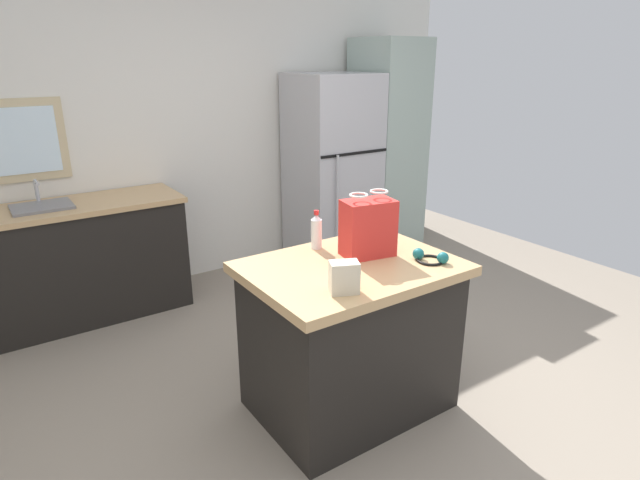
# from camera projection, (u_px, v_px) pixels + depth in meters

# --- Properties ---
(ground) EXTENTS (6.45, 6.45, 0.00)m
(ground) POSITION_uv_depth(u_px,v_px,m) (385.00, 408.00, 3.10)
(ground) COLOR gray
(back_wall) EXTENTS (5.37, 0.13, 2.68)m
(back_wall) POSITION_uv_depth(u_px,v_px,m) (196.00, 128.00, 4.64)
(back_wall) COLOR silver
(back_wall) RESTS_ON ground
(kitchen_island) EXTENTS (1.12, 0.83, 0.89)m
(kitchen_island) POSITION_uv_depth(u_px,v_px,m) (350.00, 336.00, 2.98)
(kitchen_island) COLOR black
(kitchen_island) RESTS_ON ground
(refrigerator) EXTENTS (0.75, 0.72, 1.80)m
(refrigerator) POSITION_uv_depth(u_px,v_px,m) (332.00, 171.00, 5.09)
(refrigerator) COLOR #B7B7BC
(refrigerator) RESTS_ON ground
(tall_cabinet) EXTENTS (0.57, 0.64, 2.11)m
(tall_cabinet) POSITION_uv_depth(u_px,v_px,m) (387.00, 148.00, 5.40)
(tall_cabinet) COLOR #9EB2A8
(tall_cabinet) RESTS_ON ground
(sink_counter) EXTENTS (1.51, 0.60, 1.10)m
(sink_counter) POSITION_uv_depth(u_px,v_px,m) (83.00, 260.00, 4.05)
(sink_counter) COLOR black
(sink_counter) RESTS_ON ground
(shopping_bag) EXTENTS (0.31, 0.22, 0.36)m
(shopping_bag) POSITION_uv_depth(u_px,v_px,m) (368.00, 228.00, 2.92)
(shopping_bag) COLOR red
(shopping_bag) RESTS_ON kitchen_island
(small_box) EXTENTS (0.16, 0.14, 0.15)m
(small_box) POSITION_uv_depth(u_px,v_px,m) (344.00, 277.00, 2.48)
(small_box) COLOR beige
(small_box) RESTS_ON kitchen_island
(bottle) EXTENTS (0.06, 0.06, 0.23)m
(bottle) POSITION_uv_depth(u_px,v_px,m) (316.00, 231.00, 3.04)
(bottle) COLOR white
(bottle) RESTS_ON kitchen_island
(ear_defenders) EXTENTS (0.20, 0.20, 0.06)m
(ear_defenders) POSITION_uv_depth(u_px,v_px,m) (430.00, 257.00, 2.87)
(ear_defenders) COLOR black
(ear_defenders) RESTS_ON kitchen_island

